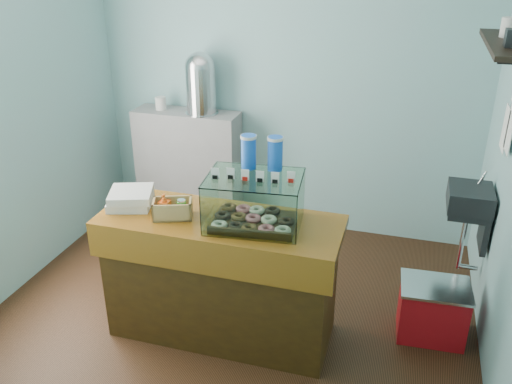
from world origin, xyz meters
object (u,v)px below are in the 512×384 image
(counter, at_px, (221,277))
(coffee_urn, at_px, (201,82))
(display_case, at_px, (255,197))
(red_cooler, at_px, (432,310))

(counter, bearing_deg, coffee_urn, 115.13)
(display_case, bearing_deg, counter, -177.36)
(display_case, bearing_deg, coffee_urn, 116.43)
(coffee_urn, distance_m, red_cooler, 2.73)
(red_cooler, bearing_deg, counter, -168.33)
(counter, xyz_separation_m, display_case, (0.23, 0.04, 0.62))
(counter, distance_m, coffee_urn, 1.97)
(counter, height_order, coffee_urn, coffee_urn)
(display_case, relative_size, red_cooler, 1.30)
(counter, xyz_separation_m, red_cooler, (1.42, 0.38, -0.25))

